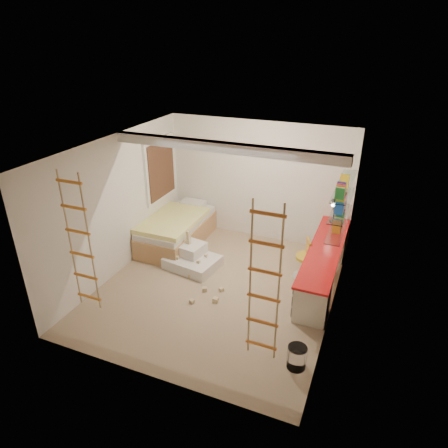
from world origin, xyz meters
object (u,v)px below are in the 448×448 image
at_px(bed, 177,230).
at_px(swivel_chair, 306,265).
at_px(desk, 323,264).
at_px(play_platform, 191,258).

bearing_deg(bed, swivel_chair, -6.21).
relative_size(desk, swivel_chair, 3.56).
height_order(bed, play_platform, bed).
relative_size(desk, play_platform, 2.59).
bearing_deg(play_platform, swivel_chair, 10.64).
distance_m(bed, swivel_chair, 2.90).
relative_size(bed, swivel_chair, 2.54).
relative_size(bed, play_platform, 1.85).
relative_size(swivel_chair, play_platform, 0.73).
bearing_deg(swivel_chair, desk, -9.04).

